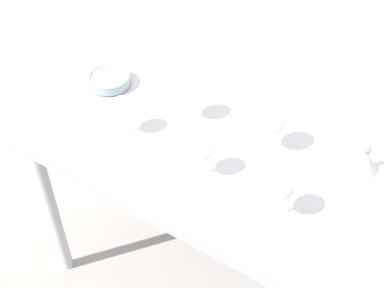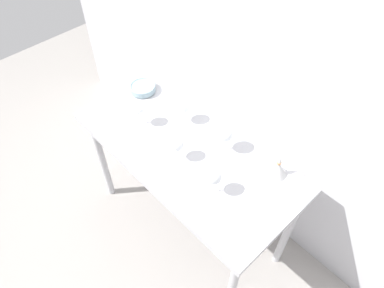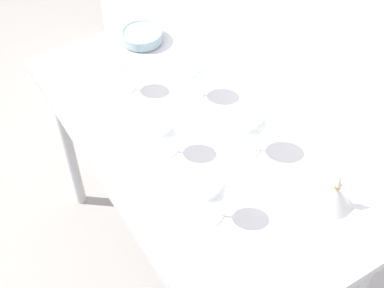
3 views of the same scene
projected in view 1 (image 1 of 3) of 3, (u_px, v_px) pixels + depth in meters
The scene contains 9 objects.
steel_counter at pixel (210, 177), 1.95m from camera, with size 1.40×0.65×0.90m.
wine_glass_near_left at pixel (121, 108), 1.89m from camera, with size 0.08×0.08×0.17m.
wine_glass_far_right at pixel (272, 122), 1.82m from camera, with size 0.10×0.10×0.18m.
wine_glass_far_left at pixel (190, 94), 1.95m from camera, with size 0.09×0.09×0.17m.
wine_glass_near_right at pixel (281, 188), 1.61m from camera, with size 0.08×0.08×0.17m.
wine_glass_near_center at pixel (202, 150), 1.74m from camera, with size 0.08×0.08×0.16m.
tasting_sheet_upper at pixel (162, 148), 1.91m from camera, with size 0.15×0.26×0.00m, color white.
tasting_bowl at pixel (110, 79), 2.16m from camera, with size 0.17×0.17×0.05m.
decanter_funnel at pixel (364, 160), 1.80m from camera, with size 0.12×0.12×0.14m.
Camera 1 is at (0.66, -1.14, 2.24)m, focal length 49.50 mm.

